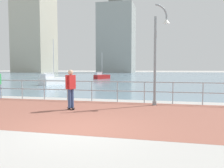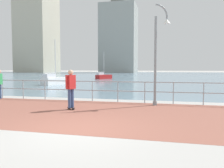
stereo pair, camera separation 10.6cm
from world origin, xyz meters
The scene contains 10 objects.
ground centered at (0.00, 40.00, 0.00)m, with size 220.00×220.00×0.00m, color #ADAAA5.
brick_paving centered at (0.00, 2.52, 0.00)m, with size 28.00×6.16×0.01m, color #935647.
harbor_water centered at (0.00, 50.60, 0.00)m, with size 180.00×88.00×0.00m, color #6B899E.
waterfront_railing centered at (0.00, 5.60, 0.76)m, with size 25.25×0.06×1.10m.
lamppost centered at (2.10, 5.07, 2.64)m, with size 0.77×0.49×4.77m.
skateboarder centered at (-1.48, 2.96, 1.02)m, with size 0.41×0.54×1.70m.
sailboat_white centered at (-9.36, 16.69, 0.47)m, with size 1.90×3.63×4.87m.
sailboat_ivory centered at (-7.86, 30.67, 0.41)m, with size 2.25×3.18×4.33m.
tower_steel centered at (-16.32, 82.61, 13.01)m, with size 13.29×11.63×27.69m.
tower_concrete centered at (-50.50, 81.25, 18.15)m, with size 13.34×14.57×37.97m.
Camera 1 is at (2.46, -6.25, 1.78)m, focal length 37.44 mm.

